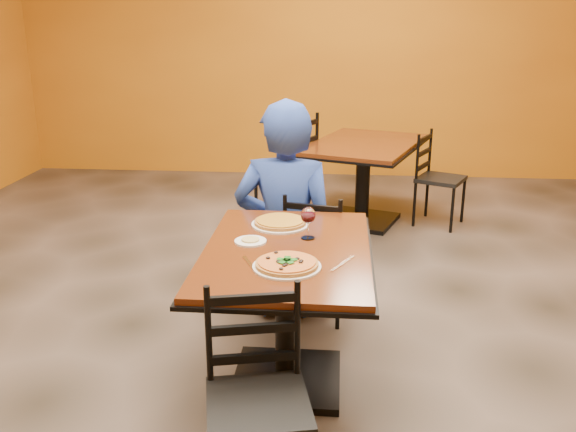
# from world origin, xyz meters

# --- Properties ---
(floor) EXTENTS (7.00, 8.00, 0.01)m
(floor) POSITION_xyz_m (0.00, 0.00, 0.00)
(floor) COLOR black
(floor) RESTS_ON ground
(wall_back) EXTENTS (7.00, 0.01, 3.00)m
(wall_back) POSITION_xyz_m (0.00, 4.00, 1.50)
(wall_back) COLOR #C17415
(wall_back) RESTS_ON ground
(table_main) EXTENTS (0.83, 1.23, 0.75)m
(table_main) POSITION_xyz_m (0.00, -0.50, 0.56)
(table_main) COLOR #57200D
(table_main) RESTS_ON floor
(table_second) EXTENTS (1.28, 1.54, 0.75)m
(table_second) POSITION_xyz_m (0.46, 2.19, 0.56)
(table_second) COLOR #57200D
(table_second) RESTS_ON floor
(chair_main_near) EXTENTS (0.46, 0.46, 0.85)m
(chair_main_near) POSITION_xyz_m (-0.04, -1.32, 0.43)
(chair_main_near) COLOR black
(chair_main_near) RESTS_ON floor
(chair_main_far) EXTENTS (0.45, 0.45, 0.82)m
(chair_main_far) POSITION_xyz_m (0.13, 0.31, 0.41)
(chair_main_far) COLOR black
(chair_main_far) RESTS_ON floor
(chair_second_left) EXTENTS (0.60, 0.60, 1.00)m
(chair_second_left) POSITION_xyz_m (-0.24, 2.19, 0.50)
(chair_second_left) COLOR black
(chair_second_left) RESTS_ON floor
(chair_second_right) EXTENTS (0.51, 0.51, 0.84)m
(chair_second_right) POSITION_xyz_m (1.16, 2.19, 0.42)
(chair_second_right) COLOR black
(chair_second_right) RESTS_ON floor
(diner) EXTENTS (0.69, 0.48, 1.36)m
(diner) POSITION_xyz_m (-0.09, 0.38, 0.68)
(diner) COLOR navy
(diner) RESTS_ON floor
(plate_main) EXTENTS (0.31, 0.31, 0.01)m
(plate_main) POSITION_xyz_m (0.02, -0.74, 0.76)
(plate_main) COLOR white
(plate_main) RESTS_ON table_main
(pizza_main) EXTENTS (0.28, 0.28, 0.02)m
(pizza_main) POSITION_xyz_m (0.02, -0.74, 0.77)
(pizza_main) COLOR #9B160B
(pizza_main) RESTS_ON plate_main
(plate_far) EXTENTS (0.31, 0.31, 0.01)m
(plate_far) POSITION_xyz_m (-0.07, -0.16, 0.76)
(plate_far) COLOR white
(plate_far) RESTS_ON table_main
(pizza_far) EXTENTS (0.28, 0.28, 0.02)m
(pizza_far) POSITION_xyz_m (-0.07, -0.16, 0.77)
(pizza_far) COLOR gold
(pizza_far) RESTS_ON plate_far
(side_plate) EXTENTS (0.16, 0.16, 0.01)m
(side_plate) POSITION_xyz_m (-0.19, -0.43, 0.76)
(side_plate) COLOR white
(side_plate) RESTS_ON table_main
(dip) EXTENTS (0.09, 0.09, 0.01)m
(dip) POSITION_xyz_m (-0.19, -0.43, 0.76)
(dip) COLOR tan
(dip) RESTS_ON side_plate
(wine_glass) EXTENTS (0.08, 0.08, 0.18)m
(wine_glass) POSITION_xyz_m (0.09, -0.35, 0.84)
(wine_glass) COLOR white
(wine_glass) RESTS_ON table_main
(fork) EXTENTS (0.10, 0.18, 0.00)m
(fork) POSITION_xyz_m (-0.15, -0.72, 0.75)
(fork) COLOR silver
(fork) RESTS_ON table_main
(knife) EXTENTS (0.11, 0.19, 0.00)m
(knife) POSITION_xyz_m (0.27, -0.68, 0.75)
(knife) COLOR silver
(knife) RESTS_ON table_main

